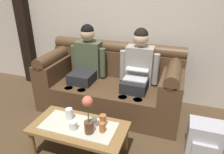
{
  "coord_description": "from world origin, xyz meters",
  "views": [
    {
      "loc": [
        0.93,
        -1.49,
        1.78
      ],
      "look_at": [
        0.1,
        0.92,
        0.62
      ],
      "focal_mm": 33.83,
      "sensor_mm": 36.0,
      "label": 1
    }
  ],
  "objects_px": {
    "cup_far_left": "(103,120)",
    "cup_near_right": "(94,122)",
    "person_right": "(138,70)",
    "coffee_table": "(79,129)",
    "backpack_right": "(204,140)",
    "person_left": "(86,63)",
    "flower_vase": "(88,114)",
    "cup_near_left": "(69,114)",
    "couch": "(111,84)",
    "cup_far_right": "(102,127)",
    "cup_far_center": "(73,125)"
  },
  "relations": [
    {
      "from": "cup_far_left",
      "to": "cup_near_right",
      "type": "bearing_deg",
      "value": -152.72
    },
    {
      "from": "person_right",
      "to": "coffee_table",
      "type": "bearing_deg",
      "value": -110.64
    },
    {
      "from": "coffee_table",
      "to": "backpack_right",
      "type": "relative_size",
      "value": 2.53
    },
    {
      "from": "person_left",
      "to": "cup_near_right",
      "type": "distance_m",
      "value": 1.16
    },
    {
      "from": "person_left",
      "to": "flower_vase",
      "type": "height_order",
      "value": "person_left"
    },
    {
      "from": "person_left",
      "to": "cup_near_left",
      "type": "height_order",
      "value": "person_left"
    },
    {
      "from": "person_left",
      "to": "person_right",
      "type": "relative_size",
      "value": 1.0
    },
    {
      "from": "cup_near_left",
      "to": "backpack_right",
      "type": "bearing_deg",
      "value": 13.31
    },
    {
      "from": "person_right",
      "to": "backpack_right",
      "type": "bearing_deg",
      "value": -34.92
    },
    {
      "from": "flower_vase",
      "to": "person_left",
      "type": "bearing_deg",
      "value": 116.19
    },
    {
      "from": "cup_near_left",
      "to": "couch",
      "type": "bearing_deg",
      "value": 81.18
    },
    {
      "from": "person_right",
      "to": "couch",
      "type": "bearing_deg",
      "value": 179.59
    },
    {
      "from": "coffee_table",
      "to": "flower_vase",
      "type": "distance_m",
      "value": 0.32
    },
    {
      "from": "flower_vase",
      "to": "backpack_right",
      "type": "relative_size",
      "value": 1.03
    },
    {
      "from": "person_left",
      "to": "cup_far_right",
      "type": "relative_size",
      "value": 11.77
    },
    {
      "from": "person_left",
      "to": "cup_near_left",
      "type": "xyz_separation_m",
      "value": [
        0.24,
        -0.97,
        -0.22
      ]
    },
    {
      "from": "couch",
      "to": "person_right",
      "type": "distance_m",
      "value": 0.48
    },
    {
      "from": "coffee_table",
      "to": "cup_far_right",
      "type": "height_order",
      "value": "cup_far_right"
    },
    {
      "from": "cup_far_left",
      "to": "backpack_right",
      "type": "distance_m",
      "value": 1.12
    },
    {
      "from": "couch",
      "to": "cup_near_left",
      "type": "distance_m",
      "value": 0.98
    },
    {
      "from": "person_right",
      "to": "cup_near_right",
      "type": "bearing_deg",
      "value": -103.36
    },
    {
      "from": "flower_vase",
      "to": "cup_far_center",
      "type": "relative_size",
      "value": 4.85
    },
    {
      "from": "flower_vase",
      "to": "cup_near_left",
      "type": "distance_m",
      "value": 0.37
    },
    {
      "from": "cup_far_center",
      "to": "person_left",
      "type": "bearing_deg",
      "value": 108.25
    },
    {
      "from": "cup_near_right",
      "to": "cup_far_left",
      "type": "distance_m",
      "value": 0.1
    },
    {
      "from": "flower_vase",
      "to": "cup_far_left",
      "type": "bearing_deg",
      "value": 61.13
    },
    {
      "from": "cup_near_left",
      "to": "backpack_right",
      "type": "height_order",
      "value": "cup_near_left"
    },
    {
      "from": "person_left",
      "to": "cup_near_left",
      "type": "distance_m",
      "value": 1.02
    },
    {
      "from": "couch",
      "to": "backpack_right",
      "type": "height_order",
      "value": "couch"
    },
    {
      "from": "person_right",
      "to": "cup_far_center",
      "type": "bearing_deg",
      "value": -110.56
    },
    {
      "from": "couch",
      "to": "cup_near_left",
      "type": "relative_size",
      "value": 16.05
    },
    {
      "from": "coffee_table",
      "to": "flower_vase",
      "type": "bearing_deg",
      "value": -24.34
    },
    {
      "from": "person_left",
      "to": "cup_near_right",
      "type": "bearing_deg",
      "value": -61.21
    },
    {
      "from": "person_left",
      "to": "cup_near_left",
      "type": "relative_size",
      "value": 9.67
    },
    {
      "from": "person_left",
      "to": "flower_vase",
      "type": "xyz_separation_m",
      "value": [
        0.55,
        -1.11,
        -0.06
      ]
    },
    {
      "from": "cup_near_right",
      "to": "cup_far_left",
      "type": "bearing_deg",
      "value": 27.28
    },
    {
      "from": "coffee_table",
      "to": "backpack_right",
      "type": "distance_m",
      "value": 1.36
    },
    {
      "from": "cup_near_left",
      "to": "cup_near_right",
      "type": "xyz_separation_m",
      "value": [
        0.31,
        -0.03,
        -0.02
      ]
    },
    {
      "from": "person_left",
      "to": "coffee_table",
      "type": "xyz_separation_m",
      "value": [
        0.39,
        -1.04,
        -0.34
      ]
    },
    {
      "from": "cup_near_left",
      "to": "cup_far_center",
      "type": "bearing_deg",
      "value": -49.17
    },
    {
      "from": "cup_far_center",
      "to": "person_right",
      "type": "bearing_deg",
      "value": 69.44
    },
    {
      "from": "person_left",
      "to": "cup_far_center",
      "type": "bearing_deg",
      "value": -71.75
    },
    {
      "from": "cup_near_left",
      "to": "cup_far_right",
      "type": "relative_size",
      "value": 1.22
    },
    {
      "from": "coffee_table",
      "to": "flower_vase",
      "type": "relative_size",
      "value": 2.47
    },
    {
      "from": "cup_far_right",
      "to": "person_right",
      "type": "bearing_deg",
      "value": 83.71
    },
    {
      "from": "person_left",
      "to": "backpack_right",
      "type": "distance_m",
      "value": 1.85
    },
    {
      "from": "cup_far_left",
      "to": "cup_near_left",
      "type": "bearing_deg",
      "value": -177.61
    },
    {
      "from": "flower_vase",
      "to": "cup_far_center",
      "type": "xyz_separation_m",
      "value": [
        -0.18,
        -0.0,
        -0.18
      ]
    },
    {
      "from": "flower_vase",
      "to": "cup_near_right",
      "type": "xyz_separation_m",
      "value": [
        0.0,
        0.12,
        -0.18
      ]
    },
    {
      "from": "cup_near_right",
      "to": "cup_far_center",
      "type": "xyz_separation_m",
      "value": [
        -0.18,
        -0.12,
        0.0
      ]
    }
  ]
}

